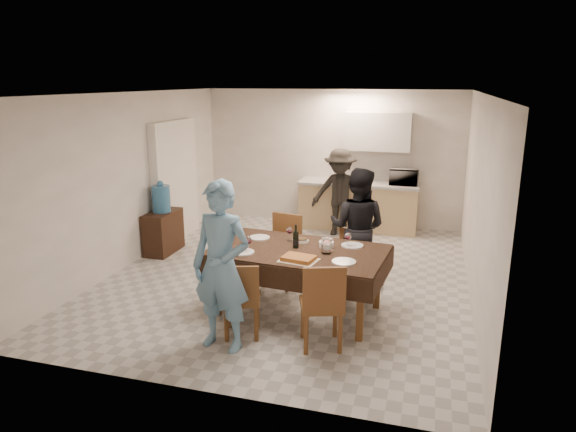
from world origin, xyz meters
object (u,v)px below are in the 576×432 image
Objects in this scene: water_pitcher at (327,246)px; person_kitchen at (340,192)px; dining_table at (299,252)px; microwave at (404,177)px; console at (163,232)px; savoury_tart at (299,258)px; water_jug at (161,199)px; person_far at (357,228)px; wine_bottle at (296,236)px; person_near at (221,267)px.

water_pitcher is 3.43m from person_kitchen.
dining_table is 4.28× the size of microwave.
savoury_tart is (2.81, -1.94, 0.49)m from console.
console is 0.56m from water_jug.
savoury_tart is 1.50m from person_far.
person_far is at bearing 72.53° from savoury_tart.
water_jug is 3.16m from person_kitchen.
wine_bottle reaches higher than dining_table.
person_kitchen is (-0.11, 3.35, 0.03)m from dining_table.
person_far reaches higher than person_kitchen.
water_jug is at bearing 137.70° from person_near.
person_far is (3.26, -0.51, 0.48)m from console.
console is at bearing 137.70° from person_near.
microwave is 0.32× the size of person_kitchen.
water_pitcher is 0.10× the size of person_near.
water_pitcher is at bearing 87.77° from person_far.
person_near is at bearing -95.71° from person_kitchen.
microwave is (3.70, 2.24, 0.71)m from console.
person_kitchen is at bearing 92.34° from person_near.
person_near is at bearing -50.34° from water_jug.
dining_table is 1.36× the size of person_kitchen.
microwave reaches higher than water_pitcher.
dining_table is at bearing -88.12° from person_kitchen.
microwave is (0.89, 4.18, 0.22)m from savoury_tart.
person_near is at bearing -131.99° from water_pitcher.
person_far is at bearing -73.99° from person_kitchen.
console is (-2.71, 1.56, -0.42)m from dining_table.
water_jug is 0.26× the size of person_far.
wine_bottle is 0.18× the size of person_kitchen.
wine_bottle reaches higher than savoury_tart.
microwave is 0.31× the size of person_far.
person_near reaches higher than person_kitchen.
water_jug reaches higher than savoury_tart.
water_jug is 1.50× the size of wine_bottle.
wine_bottle is at bearing 67.11° from person_far.
person_kitchen is at bearing 34.47° from water_jug.
dining_table is 0.38m from water_pitcher.
person_near is (-0.65, -0.67, 0.08)m from savoury_tart.
person_far is at bearing 67.82° from dining_table.
person_near is at bearing -112.18° from dining_table.
person_kitchen is at bearing 91.04° from wine_bottle.
savoury_tart is (-0.25, -0.33, -0.07)m from water_pitcher.
person_near is at bearing 70.43° from person_far.
microwave is (0.99, 3.80, 0.28)m from dining_table.
microwave is at bearing 78.05° from savoury_tart.
microwave is at bearing 80.63° from water_pitcher.
person_far is (-0.44, -2.75, -0.23)m from microwave.
person_kitchen is (-0.66, 2.30, -0.03)m from person_far.
wine_bottle is 0.42m from water_pitcher.
dining_table is at bearing 70.40° from person_near.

